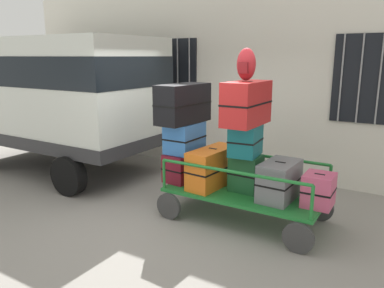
{
  "coord_description": "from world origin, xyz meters",
  "views": [
    {
      "loc": [
        2.99,
        -4.6,
        2.38
      ],
      "look_at": [
        0.02,
        0.27,
        1.05
      ],
      "focal_mm": 35.35,
      "sensor_mm": 36.0,
      "label": 1
    }
  ],
  "objects_px": {
    "suitcase_midleft_bottom": "(213,167)",
    "suitcase_midright_bottom": "(279,181)",
    "suitcase_left_top": "(183,104)",
    "backpack": "(246,64)",
    "luggage_cart": "(244,196)",
    "suitcase_center_top": "(247,103)",
    "suitcase_left_bottom": "(186,165)",
    "suitcase_center_bottom": "(246,173)",
    "suitcase_right_bottom": "(319,190)",
    "suitcase_left_middle": "(185,138)",
    "suitcase_center_middle": "(246,140)",
    "van": "(57,91)"
  },
  "relations": [
    {
      "from": "luggage_cart",
      "to": "suitcase_left_top",
      "type": "height_order",
      "value": "suitcase_left_top"
    },
    {
      "from": "van",
      "to": "suitcase_right_bottom",
      "type": "distance_m",
      "value": 5.58
    },
    {
      "from": "suitcase_midleft_bottom",
      "to": "suitcase_midright_bottom",
      "type": "relative_size",
      "value": 1.33
    },
    {
      "from": "suitcase_left_bottom",
      "to": "backpack",
      "type": "relative_size",
      "value": 1.79
    },
    {
      "from": "suitcase_center_bottom",
      "to": "suitcase_right_bottom",
      "type": "bearing_deg",
      "value": -1.45
    },
    {
      "from": "luggage_cart",
      "to": "suitcase_midright_bottom",
      "type": "distance_m",
      "value": 0.63
    },
    {
      "from": "suitcase_center_middle",
      "to": "suitcase_right_bottom",
      "type": "distance_m",
      "value": 1.19
    },
    {
      "from": "luggage_cart",
      "to": "suitcase_left_top",
      "type": "distance_m",
      "value": 1.67
    },
    {
      "from": "suitcase_left_middle",
      "to": "suitcase_center_middle",
      "type": "xyz_separation_m",
      "value": [
        1.05,
        -0.04,
        0.09
      ]
    },
    {
      "from": "luggage_cart",
      "to": "suitcase_center_top",
      "type": "relative_size",
      "value": 2.64
    },
    {
      "from": "luggage_cart",
      "to": "suitcase_left_top",
      "type": "xyz_separation_m",
      "value": [
        -1.05,
        -0.02,
        1.3
      ]
    },
    {
      "from": "suitcase_left_bottom",
      "to": "suitcase_center_bottom",
      "type": "bearing_deg",
      "value": -0.75
    },
    {
      "from": "suitcase_left_top",
      "to": "suitcase_center_top",
      "type": "relative_size",
      "value": 1.11
    },
    {
      "from": "suitcase_midleft_bottom",
      "to": "suitcase_center_top",
      "type": "bearing_deg",
      "value": -1.29
    },
    {
      "from": "suitcase_midleft_bottom",
      "to": "backpack",
      "type": "height_order",
      "value": "backpack"
    },
    {
      "from": "luggage_cart",
      "to": "suitcase_midright_bottom",
      "type": "relative_size",
      "value": 3.18
    },
    {
      "from": "suitcase_left_top",
      "to": "suitcase_left_middle",
      "type": "bearing_deg",
      "value": 90.0
    },
    {
      "from": "suitcase_left_top",
      "to": "backpack",
      "type": "height_order",
      "value": "backpack"
    },
    {
      "from": "suitcase_center_top",
      "to": "backpack",
      "type": "xyz_separation_m",
      "value": [
        -0.05,
        0.05,
        0.52
      ]
    },
    {
      "from": "suitcase_center_top",
      "to": "suitcase_right_bottom",
      "type": "bearing_deg",
      "value": 1.56
    },
    {
      "from": "suitcase_left_bottom",
      "to": "suitcase_center_top",
      "type": "bearing_deg",
      "value": -3.76
    },
    {
      "from": "luggage_cart",
      "to": "suitcase_center_top",
      "type": "height_order",
      "value": "suitcase_center_top"
    },
    {
      "from": "suitcase_center_bottom",
      "to": "backpack",
      "type": "bearing_deg",
      "value": -174.44
    },
    {
      "from": "suitcase_center_bottom",
      "to": "suitcase_center_top",
      "type": "bearing_deg",
      "value": -90.0
    },
    {
      "from": "suitcase_midright_bottom",
      "to": "backpack",
      "type": "relative_size",
      "value": 1.67
    },
    {
      "from": "suitcase_left_bottom",
      "to": "suitcase_center_top",
      "type": "distance_m",
      "value": 1.5
    },
    {
      "from": "luggage_cart",
      "to": "suitcase_midleft_bottom",
      "type": "bearing_deg",
      "value": -178.05
    },
    {
      "from": "van",
      "to": "backpack",
      "type": "distance_m",
      "value": 4.43
    },
    {
      "from": "suitcase_left_bottom",
      "to": "suitcase_left_middle",
      "type": "relative_size",
      "value": 1.25
    },
    {
      "from": "suitcase_midleft_bottom",
      "to": "suitcase_center_bottom",
      "type": "distance_m",
      "value": 0.53
    },
    {
      "from": "suitcase_left_top",
      "to": "luggage_cart",
      "type": "bearing_deg",
      "value": 1.13
    },
    {
      "from": "suitcase_left_bottom",
      "to": "suitcase_center_bottom",
      "type": "relative_size",
      "value": 1.44
    },
    {
      "from": "suitcase_center_middle",
      "to": "suitcase_center_top",
      "type": "xyz_separation_m",
      "value": [
        -0.0,
        -0.01,
        0.53
      ]
    },
    {
      "from": "suitcase_center_bottom",
      "to": "suitcase_center_middle",
      "type": "relative_size",
      "value": 1.03
    },
    {
      "from": "backpack",
      "to": "luggage_cart",
      "type": "bearing_deg",
      "value": -24.18
    },
    {
      "from": "suitcase_center_middle",
      "to": "suitcase_right_bottom",
      "type": "xyz_separation_m",
      "value": [
        1.05,
        0.02,
        -0.55
      ]
    },
    {
      "from": "suitcase_left_middle",
      "to": "suitcase_left_top",
      "type": "relative_size",
      "value": 0.64
    },
    {
      "from": "suitcase_left_bottom",
      "to": "suitcase_left_top",
      "type": "distance_m",
      "value": 1.0
    },
    {
      "from": "luggage_cart",
      "to": "van",
      "type": "bearing_deg",
      "value": 174.86
    },
    {
      "from": "suitcase_midright_bottom",
      "to": "backpack",
      "type": "bearing_deg",
      "value": 174.97
    },
    {
      "from": "suitcase_left_middle",
      "to": "suitcase_midleft_bottom",
      "type": "relative_size",
      "value": 0.65
    },
    {
      "from": "suitcase_center_middle",
      "to": "van",
      "type": "bearing_deg",
      "value": 174.6
    },
    {
      "from": "luggage_cart",
      "to": "suitcase_midright_bottom",
      "type": "height_order",
      "value": "suitcase_midright_bottom"
    },
    {
      "from": "suitcase_midleft_bottom",
      "to": "suitcase_midright_bottom",
      "type": "distance_m",
      "value": 1.05
    },
    {
      "from": "suitcase_center_top",
      "to": "luggage_cart",
      "type": "bearing_deg",
      "value": 90.0
    },
    {
      "from": "suitcase_left_middle",
      "to": "suitcase_center_middle",
      "type": "bearing_deg",
      "value": -2.1
    },
    {
      "from": "van",
      "to": "suitcase_center_middle",
      "type": "height_order",
      "value": "van"
    },
    {
      "from": "van",
      "to": "luggage_cart",
      "type": "distance_m",
      "value": 4.63
    },
    {
      "from": "van",
      "to": "suitcase_right_bottom",
      "type": "xyz_separation_m",
      "value": [
        5.47,
        -0.4,
        -1.01
      ]
    },
    {
      "from": "suitcase_center_middle",
      "to": "suitcase_center_top",
      "type": "relative_size",
      "value": 0.6
    }
  ]
}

